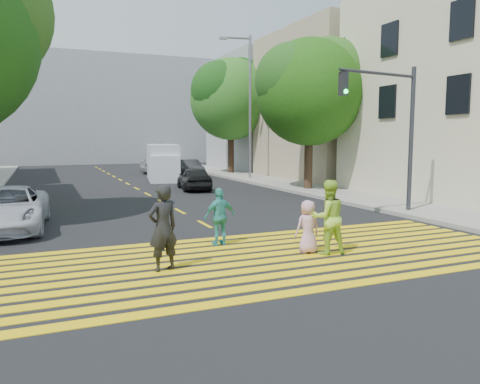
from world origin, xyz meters
TOP-DOWN VIEW (x-y plane):
  - ground at (0.00, 0.00)m, footprint 120.00×120.00m
  - sidewalk_right at (8.50, 15.00)m, footprint 3.00×60.00m
  - crosswalk at (0.00, 1.28)m, footprint 13.40×5.30m
  - lane_line at (0.00, 22.50)m, footprint 0.12×34.40m
  - building_right_tan at (15.00, 19.00)m, footprint 10.00×10.00m
  - building_right_grey at (15.00, 30.00)m, footprint 10.00×10.00m
  - backdrop_block at (0.00, 48.00)m, footprint 30.00×8.00m
  - tree_right_near at (8.38, 13.15)m, footprint 7.13×6.82m
  - tree_right_far at (8.87, 25.58)m, footprint 7.62×7.36m
  - pedestrian_man at (-2.56, 1.18)m, footprint 0.78×0.62m
  - pedestrian_woman at (1.51, 1.05)m, footprint 0.97×0.80m
  - pedestrian_child at (1.11, 1.31)m, footprint 0.65×0.43m
  - pedestrian_extra at (-0.58, 3.00)m, footprint 0.93×0.46m
  - white_sedan at (-5.95, 7.36)m, footprint 2.59×5.02m
  - dark_car_near at (2.80, 16.05)m, footprint 2.02×3.95m
  - silver_car at (3.39, 29.54)m, footprint 2.21×4.29m
  - dark_car_parked at (5.20, 24.80)m, footprint 1.42×3.84m
  - white_van at (2.65, 22.53)m, footprint 2.70×5.34m
  - traffic_signal at (6.78, 4.92)m, footprint 3.69×0.77m
  - street_lamp at (7.96, 20.52)m, footprint 2.16×0.58m

SIDE VIEW (x-z plane):
  - ground at x=0.00m, z-range 0.00..0.00m
  - lane_line at x=0.00m, z-range 0.00..0.01m
  - crosswalk at x=0.00m, z-range 0.00..0.01m
  - sidewalk_right at x=8.50m, z-range 0.00..0.15m
  - silver_car at x=3.39m, z-range 0.00..1.19m
  - dark_car_parked at x=5.20m, z-range 0.00..1.25m
  - dark_car_near at x=2.80m, z-range 0.00..1.29m
  - pedestrian_child at x=1.11m, z-range 0.00..1.33m
  - white_sedan at x=-5.95m, z-range 0.00..1.36m
  - pedestrian_extra at x=-0.58m, z-range 0.00..1.53m
  - pedestrian_woman at x=1.51m, z-range 0.00..1.84m
  - pedestrian_man at x=-2.56m, z-range 0.00..1.88m
  - white_van at x=2.65m, z-range -0.06..2.34m
  - traffic_signal at x=6.78m, z-range 0.80..6.23m
  - building_right_tan at x=15.00m, z-range 0.00..10.00m
  - building_right_grey at x=15.00m, z-range 0.00..10.00m
  - street_lamp at x=7.96m, z-range 0.71..10.28m
  - tree_right_near at x=8.38m, z-range 1.45..9.64m
  - backdrop_block at x=0.00m, z-range 0.00..12.00m
  - tree_right_far at x=8.87m, z-range 1.60..10.73m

